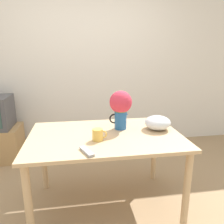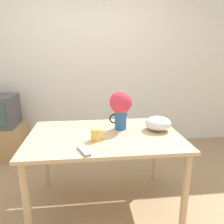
% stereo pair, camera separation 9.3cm
% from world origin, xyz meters
% --- Properties ---
extents(ground_plane, '(12.00, 12.00, 0.00)m').
position_xyz_m(ground_plane, '(0.00, 0.00, 0.00)').
color(ground_plane, '#9E7F5B').
extents(wall_back, '(8.00, 0.05, 2.60)m').
position_xyz_m(wall_back, '(0.00, 1.76, 1.30)').
color(wall_back, silver).
rests_on(wall_back, ground_plane).
extents(table, '(1.38, 0.91, 0.76)m').
position_xyz_m(table, '(0.12, 0.15, 0.66)').
color(table, tan).
rests_on(table, ground_plane).
extents(flower_vase, '(0.22, 0.22, 0.38)m').
position_xyz_m(flower_vase, '(0.29, 0.29, 0.99)').
color(flower_vase, '#235B9E').
rests_on(flower_vase, table).
extents(coffee_mug, '(0.13, 0.09, 0.10)m').
position_xyz_m(coffee_mug, '(0.04, 0.03, 0.81)').
color(coffee_mug, gold).
rests_on(coffee_mug, table).
extents(white_bowl, '(0.25, 0.25, 0.14)m').
position_xyz_m(white_bowl, '(0.64, 0.21, 0.83)').
color(white_bowl, silver).
rests_on(white_bowl, table).
extents(remote_control, '(0.11, 0.18, 0.02)m').
position_xyz_m(remote_control, '(-0.07, -0.20, 0.77)').
color(remote_control, '#999999').
rests_on(remote_control, table).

